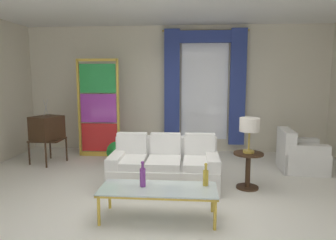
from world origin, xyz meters
TOP-DOWN VIEW (x-y plane):
  - ground_plane at (0.00, 0.00)m, footprint 16.00×16.00m
  - wall_rear at (0.00, 3.06)m, footprint 8.00×0.12m
  - ceiling_slab at (0.00, 0.80)m, footprint 8.00×7.60m
  - curtained_window at (0.70, 2.89)m, footprint 2.00×0.17m
  - couch_white_long at (-0.03, 0.48)m, footprint 1.77×0.93m
  - coffee_table at (-0.00, -0.75)m, footprint 1.49×0.59m
  - bottle_blue_decanter at (0.61, -0.61)m, footprint 0.07×0.07m
  - bottle_crystal_tall at (-0.21, -0.71)m, footprint 0.08×0.08m
  - vintage_tv at (-2.60, 1.64)m, footprint 0.69×0.73m
  - armchair_white at (2.49, 1.52)m, footprint 0.87×0.86m
  - stained_glass_divider at (-1.69, 2.29)m, footprint 0.95×0.05m
  - peacock_figurine at (-1.21, 1.80)m, footprint 0.44×0.60m
  - round_side_table at (1.33, 0.45)m, footprint 0.48×0.48m
  - table_lamp_brass at (1.33, 0.45)m, footprint 0.32×0.32m

SIDE VIEW (x-z plane):
  - ground_plane at x=0.00m, z-range 0.00..0.00m
  - peacock_figurine at x=-1.21m, z-range -0.03..0.47m
  - armchair_white at x=2.49m, z-range -0.11..0.69m
  - couch_white_long at x=-0.03m, z-range -0.13..0.73m
  - round_side_table at x=1.33m, z-range 0.06..0.65m
  - coffee_table at x=0.00m, z-range 0.17..0.58m
  - bottle_blue_decanter at x=0.61m, z-range 0.38..0.68m
  - bottle_crystal_tall at x=-0.21m, z-range 0.38..0.72m
  - vintage_tv at x=-2.60m, z-range 0.06..1.40m
  - table_lamp_brass at x=1.33m, z-range 0.74..1.31m
  - stained_glass_divider at x=-1.69m, z-range -0.04..2.16m
  - wall_rear at x=0.00m, z-range 0.00..3.00m
  - curtained_window at x=0.70m, z-range 0.39..3.09m
  - ceiling_slab at x=0.00m, z-range 3.00..3.04m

